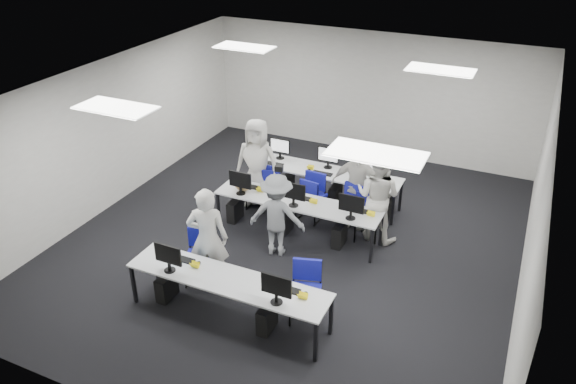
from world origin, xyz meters
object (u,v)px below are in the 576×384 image
at_px(desk_mid, 297,204).
at_px(chair_6, 313,204).
at_px(chair_3, 311,205).
at_px(chair_2, 260,194).
at_px(student_0, 208,239).
at_px(student_2, 257,163).
at_px(photographer, 277,215).
at_px(student_1, 378,196).
at_px(chair_7, 359,210).
at_px(chair_0, 200,265).
at_px(chair_4, 366,224).
at_px(desk_front, 227,282).
at_px(chair_1, 305,301).
at_px(student_3, 356,186).
at_px(chair_5, 273,191).

distance_m(desk_mid, chair_6, 0.87).
distance_m(desk_mid, chair_3, 0.78).
bearing_deg(chair_2, student_0, -82.36).
relative_size(student_2, photographer, 1.19).
height_order(student_1, photographer, student_1).
height_order(chair_3, chair_7, chair_7).
xyz_separation_m(chair_0, chair_2, (-0.24, 2.65, -0.01)).
xyz_separation_m(chair_4, student_1, (0.17, 0.07, 0.61)).
relative_size(desk_front, student_2, 1.72).
bearing_deg(desk_mid, photographer, -97.76).
relative_size(chair_1, student_1, 0.53).
height_order(chair_0, student_2, student_2).
distance_m(chair_3, chair_7, 0.96).
height_order(chair_0, chair_2, chair_0).
relative_size(desk_front, photographer, 2.05).
relative_size(student_0, student_2, 0.97).
relative_size(desk_mid, student_2, 1.72).
bearing_deg(student_2, photographer, -60.03).
distance_m(chair_4, photographer, 1.82).
relative_size(student_0, photographer, 1.16).
bearing_deg(student_3, chair_7, 42.91).
distance_m(chair_2, chair_5, 0.33).
height_order(chair_7, student_0, student_0).
distance_m(chair_3, student_0, 2.84).
height_order(desk_front, student_2, student_2).
distance_m(chair_1, photographer, 1.88).
distance_m(chair_5, chair_6, 0.99).
bearing_deg(chair_4, desk_mid, -175.38).
height_order(chair_3, photographer, photographer).
height_order(chair_3, chair_5, chair_3).
bearing_deg(chair_3, chair_6, 83.26).
relative_size(chair_2, chair_6, 1.02).
bearing_deg(chair_3, desk_front, -85.91).
distance_m(chair_1, student_1, 2.72).
relative_size(chair_2, chair_3, 0.95).
xyz_separation_m(chair_2, student_2, (-0.10, 0.12, 0.65)).
xyz_separation_m(student_1, student_2, (-2.62, 0.26, 0.05)).
xyz_separation_m(desk_front, photographer, (-0.09, 1.90, 0.10)).
xyz_separation_m(desk_front, desk_mid, (0.00, 2.60, 0.00)).
distance_m(chair_5, chair_7, 1.90).
relative_size(chair_3, chair_6, 1.08).
height_order(desk_front, student_1, student_1).
xyz_separation_m(chair_7, student_1, (0.43, -0.33, 0.58)).
relative_size(chair_0, student_0, 0.51).
bearing_deg(chair_4, chair_1, -109.94).
height_order(desk_mid, chair_7, chair_7).
bearing_deg(chair_0, student_0, -28.69).
distance_m(chair_6, chair_7, 0.93).
bearing_deg(student_3, student_0, -121.20).
bearing_deg(student_3, chair_6, 179.94).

